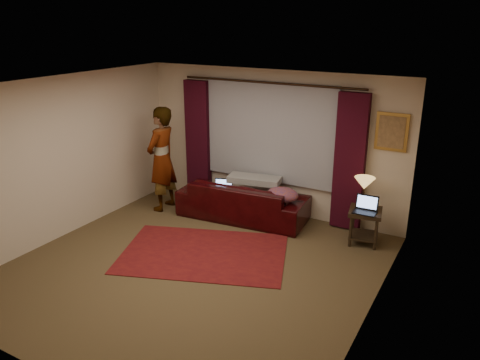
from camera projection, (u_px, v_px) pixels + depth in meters
name	position (u px, v px, depth m)	size (l,w,h in m)	color
floor	(194.00, 268.00, 6.79)	(5.00, 5.00, 0.01)	brown
ceiling	(187.00, 87.00, 5.93)	(5.00, 5.00, 0.02)	silver
wall_back	(270.00, 143.00, 8.42)	(5.00, 0.02, 2.60)	beige
wall_front	(34.00, 263.00, 4.30)	(5.00, 0.02, 2.60)	beige
wall_left	(63.00, 158.00, 7.52)	(0.02, 5.00, 2.60)	beige
wall_right	(375.00, 220.00, 5.20)	(0.02, 5.00, 2.60)	beige
sheer_curtain	(269.00, 133.00, 8.30)	(2.50, 0.05, 1.80)	#97989F
drape_left	(198.00, 140.00, 9.06)	(0.50, 0.14, 2.30)	#330814
drape_right	(350.00, 163.00, 7.67)	(0.50, 0.14, 2.30)	#330814
curtain_rod	(269.00, 83.00, 7.97)	(0.04, 0.04, 3.40)	black
picture_frame	(392.00, 132.00, 7.27)	(0.50, 0.04, 0.60)	#B68539
sofa	(243.00, 193.00, 8.34)	(2.30, 0.99, 0.93)	black
throw_blanket	(254.00, 166.00, 8.29)	(0.94, 0.38, 0.11)	gray
clothing_pile	(282.00, 195.00, 7.93)	(0.56, 0.43, 0.24)	brown
laptop_sofa	(223.00, 187.00, 8.29)	(0.33, 0.35, 0.24)	black
area_rug	(204.00, 253.00, 7.19)	(2.49, 1.66, 0.01)	maroon
end_table	(364.00, 227.00, 7.44)	(0.50, 0.50, 0.57)	black
tiffany_lamp	(364.00, 193.00, 7.34)	(0.32, 0.32, 0.51)	olive
laptop_table	(365.00, 205.00, 7.19)	(0.35, 0.38, 0.25)	black
person	(162.00, 159.00, 8.59)	(0.57, 0.57, 1.94)	gray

